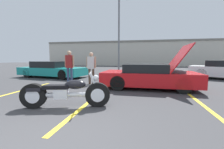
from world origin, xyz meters
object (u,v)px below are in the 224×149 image
(spectator_near_motorcycle, at_px, (69,64))
(parked_car_right_row, at_px, (224,70))
(spectator_by_show_car, at_px, (91,65))
(show_car_hood_open, at_px, (149,76))
(light_pole, at_px, (120,31))
(parked_car_left_row, at_px, (52,70))
(motorcycle, at_px, (66,93))

(spectator_near_motorcycle, bearing_deg, parked_car_right_row, 21.94)
(parked_car_right_row, distance_m, spectator_by_show_car, 8.66)
(show_car_hood_open, xyz_separation_m, spectator_near_motorcycle, (-4.12, 0.42, 0.49))
(show_car_hood_open, height_order, parked_car_right_row, show_car_hood_open)
(light_pole, height_order, parked_car_left_row, light_pole)
(light_pole, xyz_separation_m, spectator_by_show_car, (-0.25, -8.21, -3.11))
(motorcycle, bearing_deg, show_car_hood_open, 38.13)
(show_car_hood_open, bearing_deg, spectator_by_show_car, 172.09)
(spectator_by_show_car, bearing_deg, spectator_near_motorcycle, -178.23)
(light_pole, xyz_separation_m, spectator_near_motorcycle, (-1.46, -8.24, -3.05))
(parked_car_left_row, xyz_separation_m, spectator_by_show_car, (3.72, -2.21, 0.43))
(motorcycle, height_order, show_car_hood_open, show_car_hood_open)
(motorcycle, distance_m, spectator_by_show_car, 3.77)
(show_car_hood_open, height_order, spectator_near_motorcycle, show_car_hood_open)
(light_pole, distance_m, parked_car_left_row, 8.02)
(show_car_hood_open, height_order, spectator_by_show_car, show_car_hood_open)
(parked_car_left_row, relative_size, spectator_by_show_car, 3.03)
(parked_car_right_row, distance_m, spectator_near_motorcycle, 9.78)
(show_car_hood_open, relative_size, parked_car_left_row, 0.83)
(parked_car_right_row, bearing_deg, spectator_by_show_car, -130.65)
(motorcycle, height_order, spectator_by_show_car, spectator_by_show_car)
(parked_car_left_row, bearing_deg, spectator_by_show_car, -22.24)
(motorcycle, relative_size, parked_car_left_row, 0.47)
(parked_car_right_row, relative_size, spectator_by_show_car, 2.67)
(parked_car_right_row, bearing_deg, show_car_hood_open, -115.89)
(light_pole, xyz_separation_m, motorcycle, (0.29, -11.90, -3.68))
(spectator_near_motorcycle, bearing_deg, motorcycle, -64.41)
(show_car_hood_open, bearing_deg, parked_car_right_row, 40.41)
(parked_car_right_row, xyz_separation_m, spectator_by_show_car, (-7.86, -3.61, 0.39))
(parked_car_left_row, bearing_deg, spectator_near_motorcycle, -33.28)
(spectator_near_motorcycle, height_order, spectator_by_show_car, spectator_near_motorcycle)
(parked_car_right_row, height_order, spectator_near_motorcycle, spectator_near_motorcycle)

